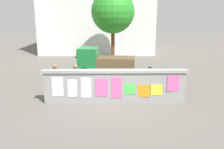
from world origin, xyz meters
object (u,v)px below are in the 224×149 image
at_px(motorcycle, 132,82).
at_px(person_walking, 55,77).
at_px(person_bystander, 76,77).
at_px(bicycle_far, 152,77).
at_px(auto_rickshaw_truck, 103,62).
at_px(tree_roadside, 113,12).
at_px(bicycle_near, 67,82).

relative_size(motorcycle, person_walking, 1.17).
bearing_deg(person_walking, person_bystander, -0.63).
bearing_deg(bicycle_far, person_walking, -154.99).
relative_size(bicycle_far, person_walking, 1.03).
relative_size(motorcycle, person_bystander, 1.17).
xyz_separation_m(auto_rickshaw_truck, person_walking, (-2.23, -4.09, 0.09)).
height_order(auto_rickshaw_truck, bicycle_far, auto_rickshaw_truck).
height_order(motorcycle, person_bystander, person_bystander).
bearing_deg(person_walking, tree_roadside, 71.71).
relative_size(auto_rickshaw_truck, person_walking, 2.30).
bearing_deg(person_bystander, auto_rickshaw_truck, 73.01).
distance_m(motorcycle, person_walking, 3.93).
bearing_deg(bicycle_far, auto_rickshaw_truck, 149.45).
relative_size(bicycle_near, person_bystander, 1.04).
bearing_deg(bicycle_near, bicycle_far, 12.32).
xyz_separation_m(motorcycle, bicycle_far, (1.32, 1.52, -0.10)).
height_order(bicycle_near, person_walking, person_walking).
bearing_deg(tree_roadside, person_bystander, -102.37).
height_order(auto_rickshaw_truck, person_walking, auto_rickshaw_truck).
height_order(bicycle_near, tree_roadside, tree_roadside).
relative_size(bicycle_far, person_bystander, 1.03).
bearing_deg(person_walking, bicycle_near, 77.92).
height_order(person_walking, person_bystander, same).
distance_m(auto_rickshaw_truck, tree_roadside, 5.73).
height_order(auto_rickshaw_truck, person_bystander, auto_rickshaw_truck).
relative_size(bicycle_near, tree_roadside, 0.29).
xyz_separation_m(auto_rickshaw_truck, bicycle_far, (2.89, -1.70, -0.54)).
bearing_deg(bicycle_near, tree_roadside, 70.64).
bearing_deg(person_bystander, bicycle_near, 117.17).
xyz_separation_m(person_walking, person_bystander, (0.97, -0.01, 0.00)).
height_order(person_walking, tree_roadside, tree_roadside).
relative_size(motorcycle, bicycle_near, 1.12).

